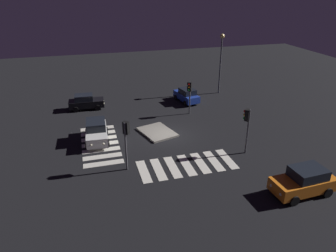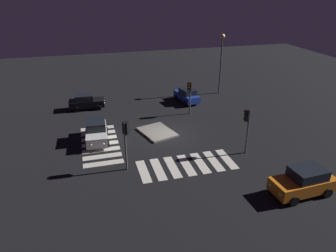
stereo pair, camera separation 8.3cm
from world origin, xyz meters
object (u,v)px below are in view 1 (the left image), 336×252
Objects in this scene: car_black at (86,102)px; traffic_light_north at (247,120)px; traffic_island at (157,132)px; car_white at (96,132)px; street_lamp at (221,53)px; car_orange at (304,181)px; traffic_light_west at (190,90)px; traffic_light_east at (126,134)px; car_blue at (187,95)px.

traffic_light_north is at bearing -46.56° from car_black.
traffic_island is 5.69m from car_white.
traffic_light_north is at bearing -16.46° from street_lamp.
car_black is 0.88× the size of car_orange.
traffic_light_west reaches higher than car_white.
traffic_island is 8.81m from traffic_light_north.
traffic_light_east is 20.85m from street_lamp.
traffic_island is at bearing 133.26° from car_blue.
traffic_light_west is at bearing -37.80° from traffic_light_north.
traffic_island is 1.07× the size of traffic_light_north.
car_orange reaches higher than car_black.
car_black reaches higher than car_blue.
car_black is 18.75m from traffic_light_north.
traffic_island is 0.56× the size of street_lamp.
street_lamp reaches higher than car_orange.
traffic_island is at bearing -0.59° from traffic_light_north.
car_white is 0.59× the size of street_lamp.
car_black is at bearing -143.18° from traffic_island.
street_lamp is (-5.86, 6.12, 2.38)m from traffic_light_west.
car_orange is 1.24× the size of traffic_light_west.
traffic_light_east reaches higher than traffic_light_west.
traffic_light_north is (13.13, 0.61, 2.13)m from car_blue.
traffic_light_west is (3.81, -1.02, 1.91)m from car_blue.
car_blue is 1.02× the size of traffic_light_east.
traffic_light_west reaches higher than car_blue.
traffic_light_west is 0.93× the size of traffic_light_north.
traffic_light_north is 15.98m from street_lamp.
car_white is at bearing -30.72° from traffic_light_west.
car_black is 1.10× the size of traffic_light_west.
traffic_island is at bearing -11.90° from traffic_light_west.
traffic_light_west is (-3.77, 10.10, 1.81)m from car_white.
street_lamp is at bearing -101.94° from car_orange.
traffic_island is at bearing 93.83° from car_white.
car_white reaches higher than traffic_island.
car_orange is at bearing 174.76° from car_blue.
car_white is 1.12× the size of traffic_light_east.
traffic_light_east is at bearing -77.55° from car_black.
traffic_light_north reaches higher than car_orange.
car_white is at bearing 63.82° from traffic_light_east.
car_white is (-11.72, -12.86, -0.01)m from car_orange.
car_blue is at bearing -87.86° from car_orange.
car_white is 1.22× the size of traffic_light_west.
car_blue is 0.90× the size of car_orange.
street_lamp is (-15.06, 14.26, 2.14)m from traffic_light_east.
car_white is at bearing -45.36° from car_orange.
traffic_light_north is at bearing 67.38° from car_white.
traffic_light_north reaches higher than car_blue.
car_orange is at bearing 142.60° from traffic_light_north.
traffic_island is 9.30m from car_blue.
traffic_island is at bearing -48.05° from street_lamp.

